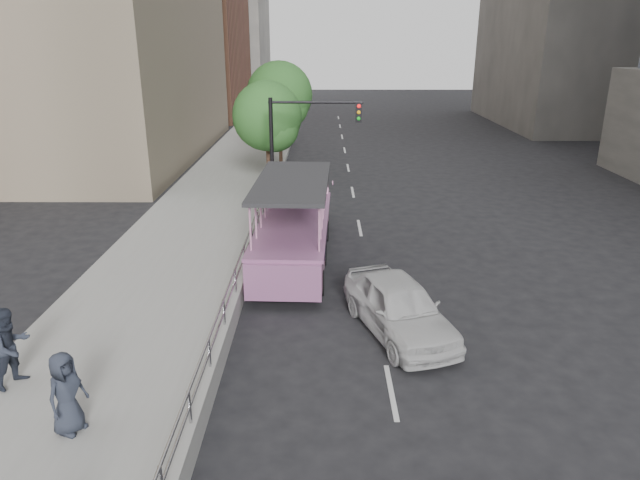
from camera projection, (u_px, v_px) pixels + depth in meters
ground at (345, 347)px, 14.96m from camera, size 160.00×160.00×0.00m
sidewalk at (202, 224)px, 24.37m from camera, size 5.50×80.00×0.30m
kerb_wall at (236, 298)px, 16.70m from camera, size 0.24×30.00×0.36m
guardrail at (235, 277)px, 16.48m from camera, size 0.07×22.00×0.71m
duck_boat at (296, 224)px, 21.09m from camera, size 2.67×9.56×3.15m
car at (399, 307)px, 15.46m from camera, size 3.20×4.94×1.56m
pedestrian_mid at (11, 347)px, 12.57m from camera, size 1.02×1.12×1.86m
pedestrian_far at (66, 393)px, 11.04m from camera, size 0.84×0.99×1.73m
parking_sign at (270, 192)px, 23.87m from camera, size 0.11×0.56×2.50m
traffic_signal at (298, 136)px, 25.58m from camera, size 4.20×0.32×5.20m
street_tree_near at (269, 119)px, 28.72m from camera, size 3.52×3.52×5.72m
street_tree_far at (281, 97)px, 34.21m from camera, size 3.97×3.97×6.45m
midrise_stone_b at (201, 19)px, 72.03m from camera, size 16.00×14.00×20.00m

